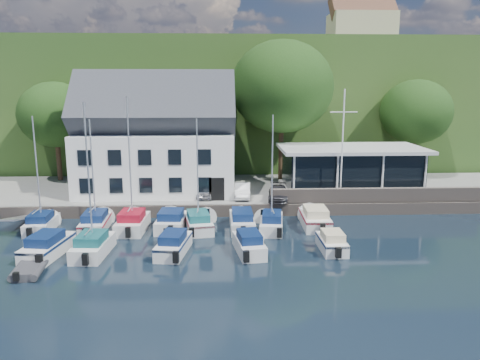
{
  "coord_description": "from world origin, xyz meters",
  "views": [
    {
      "loc": [
        -1.24,
        -26.55,
        10.87
      ],
      "look_at": [
        0.34,
        9.0,
        3.51
      ],
      "focal_mm": 35.0,
      "sensor_mm": 36.0,
      "label": 1
    }
  ],
  "objects_px": {
    "club_pavilion": "(350,169)",
    "boat_r1_4": "(198,173)",
    "boat_r1_2": "(130,168)",
    "dinghy_1": "(29,269)",
    "boat_r2_3": "(249,242)",
    "boat_r1_1": "(93,173)",
    "boat_r2_0": "(47,244)",
    "boat_r2_1": "(89,186)",
    "boat_r1_7": "(315,216)",
    "flagpole": "(342,146)",
    "boat_r2_4": "(332,241)",
    "car_blue": "(305,188)",
    "boat_r1_3": "(171,219)",
    "boat_r1_5": "(242,219)",
    "harbor_building": "(157,145)",
    "boat_r2_2": "(173,242)",
    "boat_r1_0": "(37,174)",
    "car_white": "(242,190)",
    "boat_r1_6": "(272,174)",
    "car_silver": "(205,191)",
    "car_dgrey": "(278,193)"
  },
  "relations": [
    {
      "from": "boat_r2_0",
      "to": "boat_r2_1",
      "type": "xyz_separation_m",
      "value": [
        2.9,
        -0.03,
        3.79
      ]
    },
    {
      "from": "boat_r1_6",
      "to": "boat_r2_3",
      "type": "relative_size",
      "value": 1.53
    },
    {
      "from": "boat_r1_2",
      "to": "boat_r2_0",
      "type": "bearing_deg",
      "value": -130.17
    },
    {
      "from": "boat_r1_2",
      "to": "dinghy_1",
      "type": "relative_size",
      "value": 3.32
    },
    {
      "from": "boat_r2_0",
      "to": "boat_r2_3",
      "type": "bearing_deg",
      "value": 7.81
    },
    {
      "from": "harbor_building",
      "to": "boat_r1_2",
      "type": "relative_size",
      "value": 1.51
    },
    {
      "from": "boat_r2_4",
      "to": "boat_r1_6",
      "type": "bearing_deg",
      "value": 126.92
    },
    {
      "from": "boat_r1_1",
      "to": "boat_r1_2",
      "type": "bearing_deg",
      "value": -10.93
    },
    {
      "from": "car_dgrey",
      "to": "boat_r1_7",
      "type": "bearing_deg",
      "value": -55.6
    },
    {
      "from": "car_white",
      "to": "car_blue",
      "type": "height_order",
      "value": "car_blue"
    },
    {
      "from": "club_pavilion",
      "to": "boat_r2_4",
      "type": "xyz_separation_m",
      "value": [
        -4.86,
        -13.41,
        -2.36
      ]
    },
    {
      "from": "car_white",
      "to": "boat_r1_7",
      "type": "relative_size",
      "value": 0.59
    },
    {
      "from": "flagpole",
      "to": "boat_r1_7",
      "type": "relative_size",
      "value": 1.47
    },
    {
      "from": "club_pavilion",
      "to": "boat_r1_7",
      "type": "bearing_deg",
      "value": -121.51
    },
    {
      "from": "boat_r1_0",
      "to": "boat_r1_4",
      "type": "distance_m",
      "value": 11.77
    },
    {
      "from": "boat_r2_0",
      "to": "boat_r1_5",
      "type": "bearing_deg",
      "value": 30.11
    },
    {
      "from": "boat_r1_0",
      "to": "boat_r1_4",
      "type": "bearing_deg",
      "value": -3.69
    },
    {
      "from": "boat_r1_0",
      "to": "boat_r1_4",
      "type": "xyz_separation_m",
      "value": [
        11.76,
        -0.24,
        0.04
      ]
    },
    {
      "from": "boat_r1_7",
      "to": "boat_r2_0",
      "type": "distance_m",
      "value": 19.24
    },
    {
      "from": "car_white",
      "to": "boat_r1_6",
      "type": "height_order",
      "value": "boat_r1_6"
    },
    {
      "from": "boat_r2_3",
      "to": "boat_r2_2",
      "type": "bearing_deg",
      "value": 170.76
    },
    {
      "from": "boat_r1_7",
      "to": "boat_r2_0",
      "type": "bearing_deg",
      "value": -161.67
    },
    {
      "from": "boat_r1_1",
      "to": "boat_r2_4",
      "type": "distance_m",
      "value": 18.01
    },
    {
      "from": "harbor_building",
      "to": "boat_r2_2",
      "type": "bearing_deg",
      "value": -78.99
    },
    {
      "from": "flagpole",
      "to": "boat_r2_2",
      "type": "distance_m",
      "value": 17.08
    },
    {
      "from": "boat_r2_2",
      "to": "boat_r2_3",
      "type": "height_order",
      "value": "boat_r2_2"
    },
    {
      "from": "club_pavilion",
      "to": "boat_r1_4",
      "type": "height_order",
      "value": "boat_r1_4"
    },
    {
      "from": "club_pavilion",
      "to": "boat_r2_3",
      "type": "height_order",
      "value": "club_pavilion"
    },
    {
      "from": "flagpole",
      "to": "boat_r1_7",
      "type": "distance_m",
      "value": 7.0
    },
    {
      "from": "boat_r1_3",
      "to": "boat_r1_6",
      "type": "height_order",
      "value": "boat_r1_6"
    },
    {
      "from": "car_white",
      "to": "boat_r1_5",
      "type": "bearing_deg",
      "value": -90.25
    },
    {
      "from": "car_silver",
      "to": "boat_r1_7",
      "type": "bearing_deg",
      "value": -30.86
    },
    {
      "from": "boat_r1_7",
      "to": "boat_r1_5",
      "type": "bearing_deg",
      "value": -174.88
    },
    {
      "from": "club_pavilion",
      "to": "boat_r1_6",
      "type": "bearing_deg",
      "value": -133.52
    },
    {
      "from": "boat_r1_2",
      "to": "boat_r1_4",
      "type": "xyz_separation_m",
      "value": [
        4.94,
        -0.0,
        -0.4
      ]
    },
    {
      "from": "flagpole",
      "to": "boat_r2_4",
      "type": "xyz_separation_m",
      "value": [
        -2.93,
        -9.38,
        -5.03
      ]
    },
    {
      "from": "boat_r1_4",
      "to": "boat_r2_1",
      "type": "bearing_deg",
      "value": -152.31
    },
    {
      "from": "club_pavilion",
      "to": "car_white",
      "type": "height_order",
      "value": "club_pavilion"
    },
    {
      "from": "boat_r1_4",
      "to": "boat_r2_4",
      "type": "bearing_deg",
      "value": -38.36
    },
    {
      "from": "boat_r1_3",
      "to": "boat_r1_5",
      "type": "bearing_deg",
      "value": 2.75
    },
    {
      "from": "boat_r2_3",
      "to": "dinghy_1",
      "type": "bearing_deg",
      "value": -175.05
    },
    {
      "from": "boat_r2_2",
      "to": "car_silver",
      "type": "bearing_deg",
      "value": 90.28
    },
    {
      "from": "boat_r2_2",
      "to": "boat_r2_4",
      "type": "bearing_deg",
      "value": 9.25
    },
    {
      "from": "boat_r1_7",
      "to": "boat_r2_2",
      "type": "distance_m",
      "value": 11.72
    },
    {
      "from": "car_blue",
      "to": "boat_r2_3",
      "type": "xyz_separation_m",
      "value": [
        -5.72,
        -11.44,
        -0.95
      ]
    },
    {
      "from": "car_silver",
      "to": "boat_r1_6",
      "type": "height_order",
      "value": "boat_r1_6"
    },
    {
      "from": "flagpole",
      "to": "boat_r2_3",
      "type": "bearing_deg",
      "value": -131.52
    },
    {
      "from": "boat_r1_1",
      "to": "boat_r2_1",
      "type": "relative_size",
      "value": 0.96
    },
    {
      "from": "club_pavilion",
      "to": "boat_r1_1",
      "type": "height_order",
      "value": "boat_r1_1"
    },
    {
      "from": "boat_r1_1",
      "to": "club_pavilion",
      "type": "bearing_deg",
      "value": 17.45
    }
  ]
}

